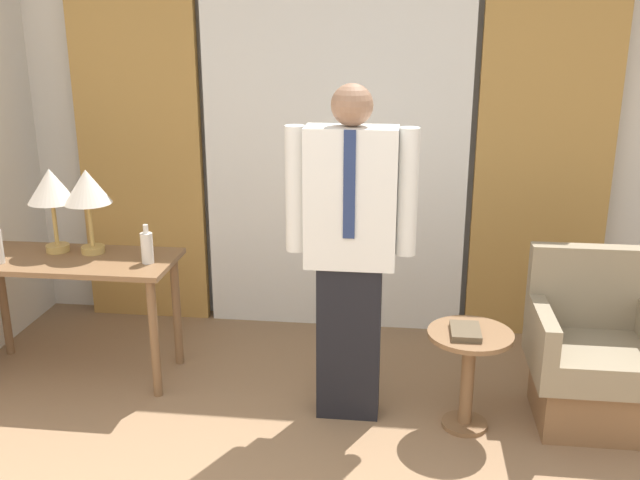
# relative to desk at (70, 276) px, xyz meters

# --- Properties ---
(wall_back) EXTENTS (10.00, 0.06, 2.70)m
(wall_back) POSITION_rel_desk_xyz_m (1.42, 1.03, 0.74)
(wall_back) COLOR silver
(wall_back) RESTS_ON ground_plane
(curtain_sheer_center) EXTENTS (1.69, 0.06, 2.58)m
(curtain_sheer_center) POSITION_rel_desk_xyz_m (1.42, 0.90, 0.68)
(curtain_sheer_center) COLOR white
(curtain_sheer_center) RESTS_ON ground_plane
(curtain_drape_left) EXTENTS (0.83, 0.06, 2.58)m
(curtain_drape_left) POSITION_rel_desk_xyz_m (0.12, 0.90, 0.68)
(curtain_drape_left) COLOR #B28442
(curtain_drape_left) RESTS_ON ground_plane
(curtain_drape_right) EXTENTS (0.83, 0.06, 2.58)m
(curtain_drape_right) POSITION_rel_desk_xyz_m (2.73, 0.90, 0.68)
(curtain_drape_right) COLOR #B28442
(curtain_drape_right) RESTS_ON ground_plane
(desk) EXTENTS (1.22, 0.51, 0.72)m
(desk) POSITION_rel_desk_xyz_m (0.00, 0.00, 0.00)
(desk) COLOR brown
(desk) RESTS_ON ground_plane
(table_lamp_left) EXTENTS (0.27, 0.27, 0.49)m
(table_lamp_left) POSITION_rel_desk_xyz_m (-0.11, 0.10, 0.48)
(table_lamp_left) COLOR tan
(table_lamp_left) RESTS_ON desk
(table_lamp_right) EXTENTS (0.27, 0.27, 0.49)m
(table_lamp_right) POSITION_rel_desk_xyz_m (0.11, 0.10, 0.48)
(table_lamp_right) COLOR tan
(table_lamp_right) RESTS_ON desk
(bottle_by_lamp) EXTENTS (0.07, 0.07, 0.22)m
(bottle_by_lamp) POSITION_rel_desk_xyz_m (0.48, -0.03, 0.20)
(bottle_by_lamp) COLOR silver
(bottle_by_lamp) RESTS_ON desk
(person) EXTENTS (0.64, 0.21, 1.73)m
(person) POSITION_rel_desk_xyz_m (1.61, -0.24, 0.33)
(person) COLOR black
(person) RESTS_ON ground_plane
(armchair) EXTENTS (0.63, 0.58, 0.89)m
(armchair) POSITION_rel_desk_xyz_m (2.86, -0.16, -0.28)
(armchair) COLOR brown
(armchair) RESTS_ON ground_plane
(side_table) EXTENTS (0.43, 0.43, 0.53)m
(side_table) POSITION_rel_desk_xyz_m (2.22, -0.31, -0.25)
(side_table) COLOR brown
(side_table) RESTS_ON ground_plane
(book) EXTENTS (0.14, 0.21, 0.03)m
(book) POSITION_rel_desk_xyz_m (2.20, -0.34, -0.07)
(book) COLOR brown
(book) RESTS_ON side_table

